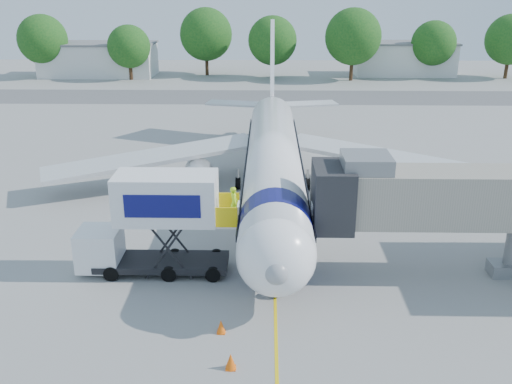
{
  "coord_description": "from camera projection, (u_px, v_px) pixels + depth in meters",
  "views": [
    {
      "loc": [
        -0.46,
        -34.15,
        14.69
      ],
      "look_at": [
        -1.07,
        -3.25,
        3.2
      ],
      "focal_mm": 40.0,
      "sensor_mm": 36.0,
      "label": 1
    }
  ],
  "objects": [
    {
      "name": "tree_c",
      "position": [
        206.0,
        34.0,
        92.09
      ],
      "size": [
        8.44,
        8.44,
        10.76
      ],
      "color": "#382314",
      "rests_on": "ground"
    },
    {
      "name": "aircraft",
      "position": [
        273.0,
        159.0,
        39.95
      ],
      "size": [
        34.17,
        37.73,
        11.35
      ],
      "color": "white",
      "rests_on": "ground"
    },
    {
      "name": "safety_cone_b",
      "position": [
        221.0,
        327.0,
        25.21
      ],
      "size": [
        0.41,
        0.41,
        0.65
      ],
      "color": "#F25C0C",
      "rests_on": "ground"
    },
    {
      "name": "taxiway_strip",
      "position": [
        271.0,
        97.0,
        76.47
      ],
      "size": [
        120.0,
        10.0,
        0.01
      ],
      "primitive_type": "cube",
      "color": "#59595B",
      "rests_on": "ground"
    },
    {
      "name": "tree_b",
      "position": [
        129.0,
        46.0,
        88.21
      ],
      "size": [
        6.6,
        6.6,
        8.42
      ],
      "color": "#382314",
      "rests_on": "ground"
    },
    {
      "name": "tree_g",
      "position": [
        511.0,
        39.0,
        89.05
      ],
      "size": [
        7.81,
        7.81,
        9.96
      ],
      "color": "#382314",
      "rests_on": "ground"
    },
    {
      "name": "tree_e",
      "position": [
        353.0,
        37.0,
        87.02
      ],
      "size": [
        8.6,
        8.6,
        10.96
      ],
      "color": "#382314",
      "rests_on": "ground"
    },
    {
      "name": "guidance_line",
      "position": [
        273.0,
        221.0,
        37.11
      ],
      "size": [
        0.15,
        70.0,
        0.01
      ],
      "primitive_type": "cube",
      "color": "yellow",
      "rests_on": "ground"
    },
    {
      "name": "outbuilding_right",
      "position": [
        404.0,
        58.0,
        93.88
      ],
      "size": [
        16.4,
        7.4,
        5.3
      ],
      "color": "silver",
      "rests_on": "ground"
    },
    {
      "name": "jet_bridge",
      "position": [
        433.0,
        198.0,
        28.89
      ],
      "size": [
        13.9,
        3.2,
        6.6
      ],
      "color": "gray",
      "rests_on": "ground"
    },
    {
      "name": "catering_hiloader",
      "position": [
        155.0,
        224.0,
        29.7
      ],
      "size": [
        8.55,
        2.44,
        5.5
      ],
      "color": "black",
      "rests_on": "ground"
    },
    {
      "name": "tree_f",
      "position": [
        434.0,
        43.0,
        90.02
      ],
      "size": [
        7.0,
        7.0,
        8.92
      ],
      "color": "#382314",
      "rests_on": "ground"
    },
    {
      "name": "ground",
      "position": [
        273.0,
        221.0,
        37.11
      ],
      "size": [
        160.0,
        160.0,
        0.0
      ],
      "primitive_type": "plane",
      "color": "gray",
      "rests_on": "ground"
    },
    {
      "name": "tree_a",
      "position": [
        43.0,
        39.0,
        89.66
      ],
      "size": [
        7.74,
        7.74,
        9.87
      ],
      "color": "#382314",
      "rests_on": "ground"
    },
    {
      "name": "safety_cone_a",
      "position": [
        231.0,
        361.0,
        22.86
      ],
      "size": [
        0.45,
        0.45,
        0.71
      ],
      "color": "#F25C0C",
      "rests_on": "ground"
    },
    {
      "name": "tree_d",
      "position": [
        272.0,
        40.0,
        89.12
      ],
      "size": [
        7.61,
        7.61,
        9.7
      ],
      "color": "#382314",
      "rests_on": "ground"
    },
    {
      "name": "outbuilding_left",
      "position": [
        99.0,
        59.0,
        92.93
      ],
      "size": [
        18.4,
        8.4,
        5.3
      ],
      "color": "silver",
      "rests_on": "ground"
    }
  ]
}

